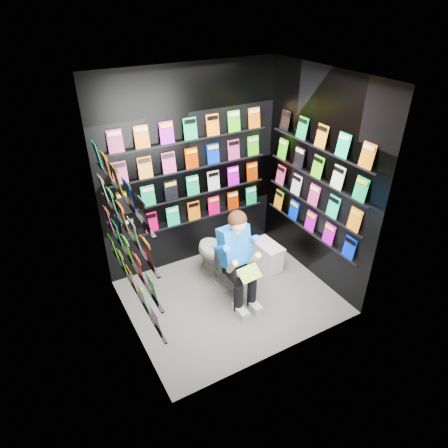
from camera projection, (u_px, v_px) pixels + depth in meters
floor at (230, 297)px, 4.94m from camera, size 2.40×2.40×0.00m
ceiling at (232, 78)px, 3.60m from camera, size 2.40×2.40×0.00m
wall_back at (191, 172)px, 5.02m from camera, size 2.40×0.04×2.60m
wall_front at (288, 251)px, 3.53m from camera, size 2.40×0.04×2.60m
wall_left at (122, 234)px, 3.77m from camera, size 0.04×2.00×2.60m
wall_right at (318, 181)px, 4.78m from camera, size 0.04×2.00×2.60m
comics_back at (192, 172)px, 4.99m from camera, size 2.10×0.06×1.37m
comics_left at (125, 233)px, 3.78m from camera, size 0.06×1.70×1.37m
comics_right at (316, 181)px, 4.76m from camera, size 0.06×1.70×1.37m
toilet at (218, 255)px, 5.07m from camera, size 0.48×0.78×0.73m
longbox at (267, 256)px, 5.41m from camera, size 0.26×0.44×0.32m
longbox_lid at (268, 246)px, 5.32m from camera, size 0.28×0.46×0.03m
reader at (234, 246)px, 4.59m from camera, size 0.53×0.74×1.29m
held_comic at (250, 273)px, 4.41m from camera, size 0.27×0.17×0.11m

